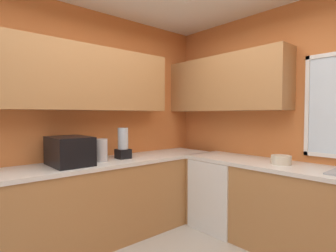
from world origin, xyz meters
TOP-DOWN VIEW (x-y plane):
  - room_shell at (-0.34, 0.45)m, footprint 3.57×3.56m
  - counter_run_left at (-1.41, 0.00)m, footprint 0.65×3.17m
  - counter_run_back at (0.21, 1.41)m, footprint 2.66×0.65m
  - dishwasher at (-0.75, 1.38)m, footprint 0.60×0.60m
  - microwave at (-1.41, -0.26)m, footprint 0.48×0.36m
  - kettle at (-1.39, 0.08)m, footprint 0.13×0.13m
  - bowl at (-0.02, 1.41)m, footprint 0.20×0.20m
  - blender_appliance at (-1.41, 0.37)m, footprint 0.15×0.15m

SIDE VIEW (x-z plane):
  - dishwasher at x=-0.75m, z-range 0.00..0.84m
  - counter_run_left at x=-1.41m, z-range 0.00..0.89m
  - counter_run_back at x=0.21m, z-range 0.00..0.89m
  - bowl at x=-0.02m, z-range 0.89..0.98m
  - kettle at x=-1.39m, z-range 0.89..1.14m
  - microwave at x=-1.41m, z-range 0.89..1.18m
  - blender_appliance at x=-1.41m, z-range 0.87..1.23m
  - room_shell at x=-0.34m, z-range 0.41..3.10m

